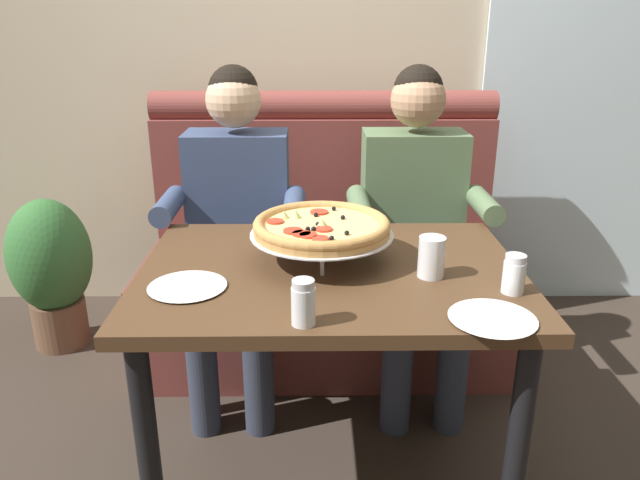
{
  "coord_description": "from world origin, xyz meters",
  "views": [
    {
      "loc": [
        -0.05,
        -1.62,
        1.44
      ],
      "look_at": [
        -0.03,
        -0.04,
        0.85
      ],
      "focal_mm": 33.87,
      "sensor_mm": 36.0,
      "label": 1
    }
  ],
  "objects_px": {
    "plate_near_left": "(493,316)",
    "drinking_glass": "(431,259)",
    "diner_right": "(416,216)",
    "shaker_pepper_flakes": "(303,305)",
    "shaker_oregano": "(514,277)",
    "potted_plant": "(51,267)",
    "pizza": "(321,227)",
    "booth_bench": "(325,264)",
    "patio_chair": "(521,171)",
    "diner_left": "(236,217)",
    "dining_table": "(330,300)",
    "plate_near_right": "(187,284)"
  },
  "relations": [
    {
      "from": "plate_near_left",
      "to": "drinking_glass",
      "type": "xyz_separation_m",
      "value": [
        -0.1,
        0.26,
        0.04
      ]
    },
    {
      "from": "diner_right",
      "to": "shaker_pepper_flakes",
      "type": "bearing_deg",
      "value": -114.13
    },
    {
      "from": "diner_right",
      "to": "drinking_glass",
      "type": "relative_size",
      "value": 10.88
    },
    {
      "from": "shaker_oregano",
      "to": "potted_plant",
      "type": "height_order",
      "value": "shaker_oregano"
    },
    {
      "from": "shaker_oregano",
      "to": "pizza",
      "type": "bearing_deg",
      "value": 155.44
    },
    {
      "from": "booth_bench",
      "to": "shaker_pepper_flakes",
      "type": "distance_m",
      "value": 1.28
    },
    {
      "from": "booth_bench",
      "to": "potted_plant",
      "type": "distance_m",
      "value": 1.23
    },
    {
      "from": "diner_right",
      "to": "drinking_glass",
      "type": "bearing_deg",
      "value": -95.87
    },
    {
      "from": "diner_right",
      "to": "plate_near_left",
      "type": "bearing_deg",
      "value": -87.92
    },
    {
      "from": "pizza",
      "to": "shaker_pepper_flakes",
      "type": "height_order",
      "value": "pizza"
    },
    {
      "from": "booth_bench",
      "to": "patio_chair",
      "type": "relative_size",
      "value": 1.8
    },
    {
      "from": "diner_left",
      "to": "pizza",
      "type": "distance_m",
      "value": 0.65
    },
    {
      "from": "dining_table",
      "to": "pizza",
      "type": "xyz_separation_m",
      "value": [
        -0.03,
        0.06,
        0.21
      ]
    },
    {
      "from": "patio_chair",
      "to": "diner_left",
      "type": "bearing_deg",
      "value": -137.64
    },
    {
      "from": "booth_bench",
      "to": "plate_near_right",
      "type": "height_order",
      "value": "booth_bench"
    },
    {
      "from": "booth_bench",
      "to": "diner_right",
      "type": "xyz_separation_m",
      "value": [
        0.35,
        -0.27,
        0.31
      ]
    },
    {
      "from": "shaker_oregano",
      "to": "plate_near_right",
      "type": "relative_size",
      "value": 0.5
    },
    {
      "from": "diner_left",
      "to": "plate_near_left",
      "type": "bearing_deg",
      "value": -51.84
    },
    {
      "from": "diner_left",
      "to": "pizza",
      "type": "height_order",
      "value": "diner_left"
    },
    {
      "from": "pizza",
      "to": "shaker_pepper_flakes",
      "type": "relative_size",
      "value": 3.74
    },
    {
      "from": "pizza",
      "to": "potted_plant",
      "type": "bearing_deg",
      "value": 145.54
    },
    {
      "from": "plate_near_left",
      "to": "drinking_glass",
      "type": "distance_m",
      "value": 0.29
    },
    {
      "from": "plate_near_left",
      "to": "potted_plant",
      "type": "height_order",
      "value": "plate_near_left"
    },
    {
      "from": "diner_left",
      "to": "potted_plant",
      "type": "bearing_deg",
      "value": 162.43
    },
    {
      "from": "diner_left",
      "to": "diner_right",
      "type": "height_order",
      "value": "same"
    },
    {
      "from": "pizza",
      "to": "drinking_glass",
      "type": "distance_m",
      "value": 0.33
    },
    {
      "from": "shaker_oregano",
      "to": "patio_chair",
      "type": "xyz_separation_m",
      "value": [
        0.79,
        2.25,
        -0.27
      ]
    },
    {
      "from": "diner_right",
      "to": "plate_near_right",
      "type": "bearing_deg",
      "value": -135.09
    },
    {
      "from": "drinking_glass",
      "to": "booth_bench",
      "type": "bearing_deg",
      "value": 106.7
    },
    {
      "from": "booth_bench",
      "to": "plate_near_left",
      "type": "distance_m",
      "value": 1.31
    },
    {
      "from": "shaker_pepper_flakes",
      "to": "potted_plant",
      "type": "distance_m",
      "value": 1.73
    },
    {
      "from": "plate_near_left",
      "to": "potted_plant",
      "type": "relative_size",
      "value": 0.31
    },
    {
      "from": "shaker_pepper_flakes",
      "to": "plate_near_left",
      "type": "relative_size",
      "value": 0.53
    },
    {
      "from": "diner_left",
      "to": "pizza",
      "type": "bearing_deg",
      "value": -59.39
    },
    {
      "from": "booth_bench",
      "to": "diner_right",
      "type": "distance_m",
      "value": 0.54
    },
    {
      "from": "shaker_pepper_flakes",
      "to": "drinking_glass",
      "type": "distance_m",
      "value": 0.45
    },
    {
      "from": "shaker_oregano",
      "to": "plate_near_left",
      "type": "relative_size",
      "value": 0.5
    },
    {
      "from": "dining_table",
      "to": "diner_right",
      "type": "xyz_separation_m",
      "value": [
        0.35,
        0.6,
        0.06
      ]
    },
    {
      "from": "pizza",
      "to": "shaker_pepper_flakes",
      "type": "distance_m",
      "value": 0.41
    },
    {
      "from": "dining_table",
      "to": "shaker_oregano",
      "type": "height_order",
      "value": "shaker_oregano"
    },
    {
      "from": "plate_near_left",
      "to": "diner_left",
      "type": "bearing_deg",
      "value": 128.16
    },
    {
      "from": "pizza",
      "to": "shaker_pepper_flakes",
      "type": "xyz_separation_m",
      "value": [
        -0.05,
        -0.4,
        -0.06
      ]
    },
    {
      "from": "dining_table",
      "to": "potted_plant",
      "type": "bearing_deg",
      "value": 144.28
    },
    {
      "from": "dining_table",
      "to": "diner_left",
      "type": "height_order",
      "value": "diner_left"
    },
    {
      "from": "diner_right",
      "to": "plate_near_left",
      "type": "relative_size",
      "value": 5.96
    },
    {
      "from": "pizza",
      "to": "potted_plant",
      "type": "xyz_separation_m",
      "value": [
        -1.2,
        0.82,
        -0.47
      ]
    },
    {
      "from": "dining_table",
      "to": "plate_near_right",
      "type": "height_order",
      "value": "plate_near_right"
    },
    {
      "from": "plate_near_right",
      "to": "potted_plant",
      "type": "height_order",
      "value": "plate_near_right"
    },
    {
      "from": "plate_near_left",
      "to": "shaker_oregano",
      "type": "bearing_deg",
      "value": 58.22
    },
    {
      "from": "pizza",
      "to": "patio_chair",
      "type": "bearing_deg",
      "value": 57.36
    }
  ]
}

